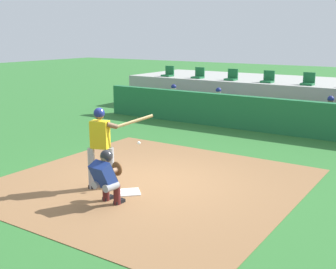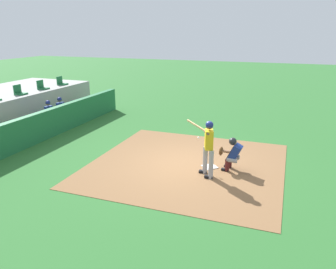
% 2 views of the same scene
% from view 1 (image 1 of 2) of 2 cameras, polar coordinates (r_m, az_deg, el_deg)
% --- Properties ---
extents(ground_plane, '(80.00, 80.00, 0.00)m').
position_cam_1_polar(ground_plane, '(9.93, -2.23, -6.40)').
color(ground_plane, '#2D6B2D').
extents(dirt_infield, '(6.40, 6.40, 0.01)m').
position_cam_1_polar(dirt_infield, '(9.92, -2.24, -6.37)').
color(dirt_infield, olive).
rests_on(dirt_infield, ground).
extents(home_plate, '(0.62, 0.62, 0.02)m').
position_cam_1_polar(home_plate, '(9.32, -5.12, -7.61)').
color(home_plate, white).
rests_on(home_plate, dirt_infield).
extents(batter_at_plate, '(1.00, 1.14, 1.80)m').
position_cam_1_polar(batter_at_plate, '(9.39, -8.77, -1.08)').
color(batter_at_plate, '#99999E').
rests_on(batter_at_plate, ground).
extents(catcher_crouched, '(0.51, 1.50, 1.13)m').
position_cam_1_polar(catcher_crouched, '(8.61, -8.07, -5.33)').
color(catcher_crouched, gray).
rests_on(catcher_crouched, ground).
extents(dugout_wall, '(13.00, 0.30, 1.20)m').
position_cam_1_polar(dugout_wall, '(15.36, 11.99, 2.64)').
color(dugout_wall, '#1E6638').
rests_on(dugout_wall, ground).
extents(dugout_bench, '(11.80, 0.44, 0.45)m').
position_cam_1_polar(dugout_bench, '(16.35, 13.22, 1.87)').
color(dugout_bench, olive).
rests_on(dugout_bench, ground).
extents(dugout_player_0, '(0.49, 0.70, 1.30)m').
position_cam_1_polar(dugout_player_0, '(17.97, 0.53, 4.66)').
color(dugout_player_0, '#939399').
rests_on(dugout_player_0, ground).
extents(dugout_player_1, '(0.49, 0.70, 1.30)m').
position_cam_1_polar(dugout_player_1, '(16.95, 6.47, 4.06)').
color(dugout_player_1, '#939399').
rests_on(dugout_player_1, ground).
extents(dugout_player_2, '(0.49, 0.70, 1.30)m').
position_cam_1_polar(dugout_player_2, '(15.53, 20.49, 2.49)').
color(dugout_player_2, '#939399').
rests_on(dugout_player_2, ground).
extents(stands_platform, '(15.00, 4.40, 1.40)m').
position_cam_1_polar(stands_platform, '(19.46, 16.80, 4.83)').
color(stands_platform, '#9E9E99').
rests_on(stands_platform, ground).
extents(stadium_seat_0, '(0.46, 0.46, 0.48)m').
position_cam_1_polar(stadium_seat_0, '(20.39, 0.05, 8.10)').
color(stadium_seat_0, '#196033').
rests_on(stadium_seat_0, stands_platform).
extents(stadium_seat_1, '(0.46, 0.46, 0.48)m').
position_cam_1_polar(stadium_seat_1, '(19.55, 4.07, 7.85)').
color(stadium_seat_1, '#196033').
rests_on(stadium_seat_1, stands_platform).
extents(stadium_seat_2, '(0.46, 0.46, 0.48)m').
position_cam_1_polar(stadium_seat_2, '(18.81, 8.42, 7.54)').
color(stadium_seat_2, '#196033').
rests_on(stadium_seat_2, stands_platform).
extents(stadium_seat_3, '(0.46, 0.46, 0.48)m').
position_cam_1_polar(stadium_seat_3, '(18.19, 13.10, 7.15)').
color(stadium_seat_3, '#196033').
rests_on(stadium_seat_3, stands_platform).
extents(stadium_seat_4, '(0.46, 0.46, 0.48)m').
position_cam_1_polar(stadium_seat_4, '(17.69, 18.06, 6.70)').
color(stadium_seat_4, '#196033').
rests_on(stadium_seat_4, stands_platform).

